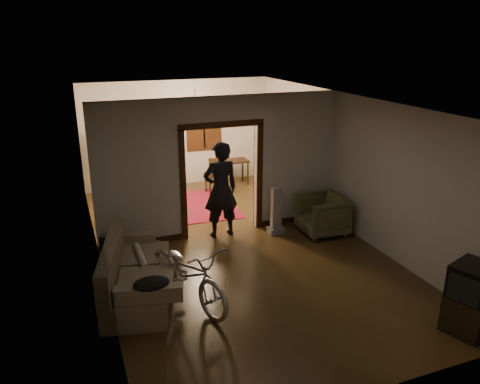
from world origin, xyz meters
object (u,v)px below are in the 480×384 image
armchair (322,215)px  person (221,190)px  sofa (137,268)px  bicycle (188,273)px  desk (231,173)px  locker (132,161)px

armchair → person: size_ratio=0.46×
armchair → sofa: bearing=-72.0°
bicycle → person: bearing=39.7°
armchair → desk: bearing=-168.1°
bicycle → desk: 5.91m
desk → locker: bearing=159.7°
bicycle → person: person is taller
sofa → armchair: (3.92, 1.07, -0.07)m
armchair → desk: 3.80m
bicycle → armchair: bearing=5.4°
sofa → bicycle: 0.83m
bicycle → locker: size_ratio=1.09×
sofa → desk: 5.85m
armchair → bicycle: bearing=-61.9°
sofa → bicycle: (0.67, -0.48, 0.03)m
sofa → person: size_ratio=1.06×
bicycle → desk: bearing=43.5°
sofa → locker: 5.09m
locker → desk: 2.64m
sofa → person: bearing=54.8°
sofa → locker: (0.74, 5.02, 0.41)m
sofa → locker: locker is taller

